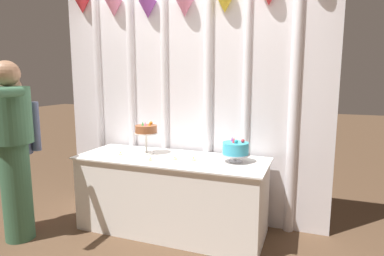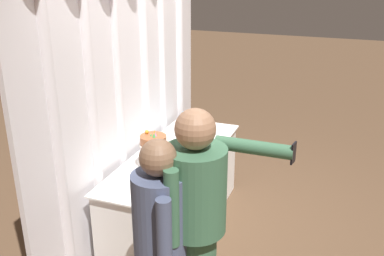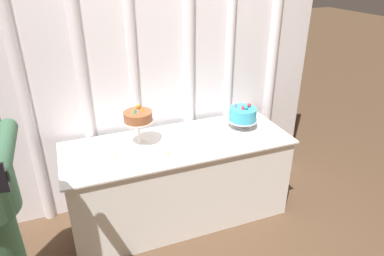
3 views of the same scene
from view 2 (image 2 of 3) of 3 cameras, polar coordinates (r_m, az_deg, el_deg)
ground_plane at (r=4.41m, az=-0.84°, el=-12.73°), size 24.00×24.00×0.00m
draped_curtain at (r=4.03m, az=-7.88°, el=6.02°), size 3.02×0.19×2.66m
cake_table at (r=4.24m, az=-2.13°, el=-8.17°), size 1.90×0.71×0.76m
cake_display_nearleft at (r=3.74m, az=-5.04°, el=-1.84°), size 0.25×0.25×0.34m
cake_display_nearright at (r=4.59m, az=0.07°, el=1.11°), size 0.27×0.27×0.24m
tealight_far_left at (r=3.60m, az=-4.32°, el=-6.83°), size 0.04×0.04×0.03m
tealight_near_left at (r=3.89m, az=-0.68°, el=-4.55°), size 0.04×0.04×0.03m
tealight_near_right at (r=4.10m, az=-1.23°, el=-3.15°), size 0.05×0.05×0.03m
tealight_far_right at (r=4.27m, az=-0.47°, el=-2.12°), size 0.04×0.04×0.04m
guest_man_dark_suit at (r=2.68m, az=-4.07°, el=-15.51°), size 0.43×0.43×1.56m
guest_man_pink_jacket at (r=2.70m, az=0.49°, el=-13.20°), size 0.52×0.74×1.70m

